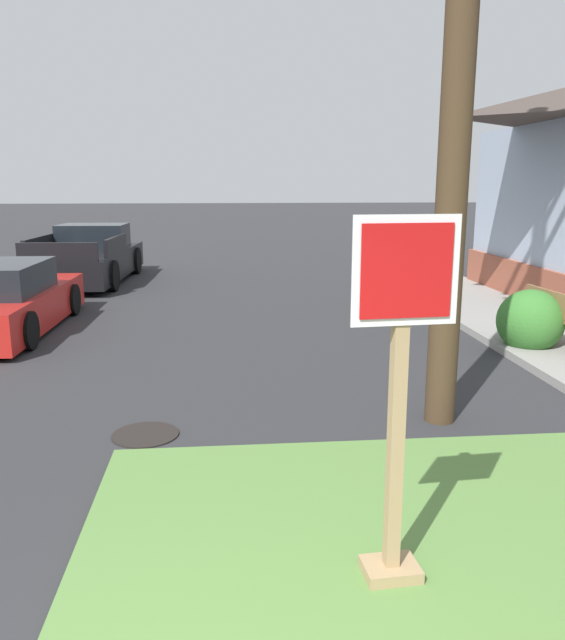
{
  "coord_description": "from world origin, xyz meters",
  "views": [
    {
      "loc": [
        0.48,
        -1.63,
        2.6
      ],
      "look_at": [
        1.09,
        4.89,
        1.17
      ],
      "focal_mm": 35.32,
      "sensor_mm": 36.0,
      "label": 1
    }
  ],
  "objects": [
    {
      "name": "grass_corner_patch",
      "position": [
        2.0,
        1.74,
        0.04
      ],
      "size": [
        5.23,
        4.83,
        0.08
      ],
      "primitive_type": "cube",
      "color": "#567F3D",
      "rests_on": "ground"
    },
    {
      "name": "stop_sign",
      "position": [
        1.53,
        1.96,
        1.19
      ],
      "size": [
        0.65,
        0.31,
        2.35
      ],
      "color": "#A3845B",
      "rests_on": "grass_corner_patch"
    },
    {
      "name": "manhole_cover",
      "position": [
        -0.38,
        4.68,
        0.01
      ],
      "size": [
        0.7,
        0.7,
        0.02
      ],
      "primitive_type": "cylinder",
      "color": "black",
      "rests_on": "ground"
    },
    {
      "name": "parked_sedan_red",
      "position": [
        -3.48,
        9.68,
        0.54
      ],
      "size": [
        2.04,
        4.42,
        1.25
      ],
      "color": "red",
      "rests_on": "ground"
    },
    {
      "name": "pickup_truck_black",
      "position": [
        -3.11,
        15.48,
        0.62
      ],
      "size": [
        2.34,
        5.19,
        1.48
      ],
      "color": "black",
      "rests_on": "ground"
    },
    {
      "name": "street_bench",
      "position": [
        5.63,
        7.29,
        0.59
      ],
      "size": [
        0.53,
        1.8,
        0.85
      ],
      "color": "brown",
      "rests_on": "sidewalk_strip"
    },
    {
      "name": "shrub_by_curb",
      "position": [
        5.2,
        7.51,
        0.49
      ],
      "size": [
        1.02,
        1.02,
        0.99
      ],
      "primitive_type": "ellipsoid",
      "color": "#36732C",
      "rests_on": "ground"
    }
  ]
}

